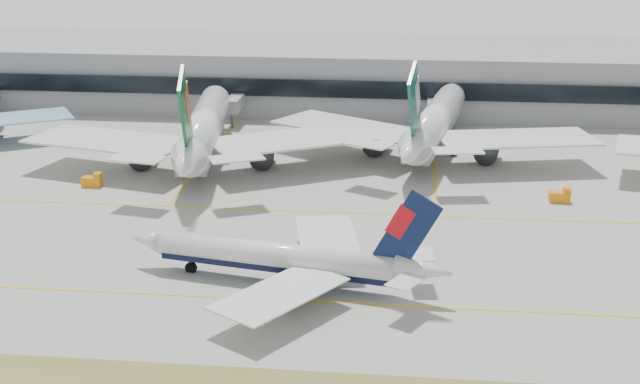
# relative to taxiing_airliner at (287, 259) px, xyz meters

# --- Properties ---
(ground) EXTENTS (3000.00, 3000.00, 0.00)m
(ground) POSITION_rel_taxiing_airliner_xyz_m (4.31, -0.06, -3.73)
(ground) COLOR gray
(ground) RESTS_ON ground
(taxiing_airliner) EXTENTS (45.78, 39.29, 15.48)m
(taxiing_airliner) POSITION_rel_taxiing_airliner_xyz_m (0.00, 0.00, 0.00)
(taxiing_airliner) COLOR white
(taxiing_airliner) RESTS_ON ground
(widebody_eva) EXTENTS (68.44, 67.47, 24.59)m
(widebody_eva) POSITION_rel_taxiing_airliner_xyz_m (-24.82, 55.92, 2.80)
(widebody_eva) COLOR white
(widebody_eva) RESTS_ON ground
(widebody_cathay) EXTENTS (65.83, 65.16, 23.80)m
(widebody_cathay) POSITION_rel_taxiing_airliner_xyz_m (20.31, 67.24, 2.59)
(widebody_cathay) COLOR white
(widebody_cathay) RESTS_ON ground
(terminal) EXTENTS (280.00, 43.10, 15.00)m
(terminal) POSITION_rel_taxiing_airliner_xyz_m (4.31, 114.78, 3.77)
(terminal) COLOR gray
(terminal) RESTS_ON ground
(gse_c) EXTENTS (3.55, 2.00, 2.60)m
(gse_c) POSITION_rel_taxiing_airliner_xyz_m (42.11, 39.68, -2.68)
(gse_c) COLOR orange
(gse_c) RESTS_ON ground
(gse_b) EXTENTS (3.55, 2.00, 2.60)m
(gse_b) POSITION_rel_taxiing_airliner_xyz_m (-41.66, 39.36, -2.68)
(gse_b) COLOR orange
(gse_b) RESTS_ON ground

